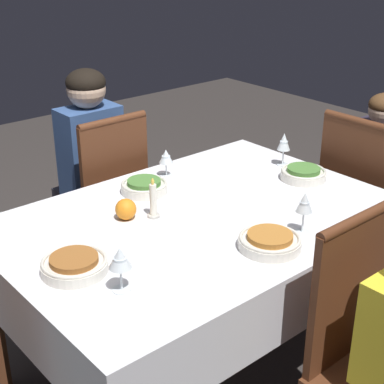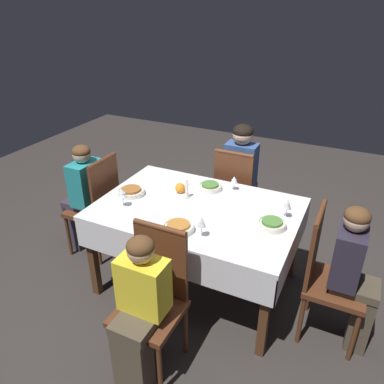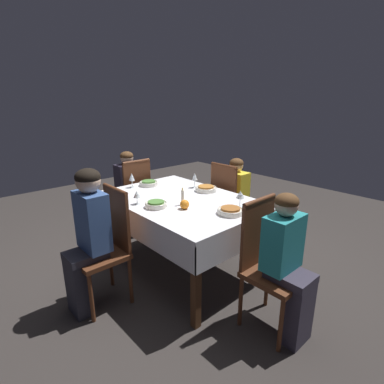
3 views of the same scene
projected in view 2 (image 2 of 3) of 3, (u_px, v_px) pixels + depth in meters
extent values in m
plane|color=#332D2B|center=(197.00, 283.00, 3.30)|extent=(8.00, 8.00, 0.00)
cube|color=silver|center=(197.00, 209.00, 2.95)|extent=(1.56, 1.07, 0.04)
cube|color=silver|center=(165.00, 260.00, 2.58)|extent=(1.56, 0.01, 0.22)
cube|color=silver|center=(222.00, 195.00, 3.43)|extent=(1.56, 0.01, 0.22)
cube|color=silver|center=(118.00, 203.00, 3.31)|extent=(0.01, 1.07, 0.22)
cube|color=silver|center=(294.00, 248.00, 2.71)|extent=(0.01, 1.07, 0.22)
cube|color=#4C2D19|center=(93.00, 257.00, 3.03)|extent=(0.06, 0.06, 0.74)
cube|color=#4C2D19|center=(264.00, 315.00, 2.48)|extent=(0.06, 0.06, 0.74)
cube|color=#4C2D19|center=(153.00, 206.00, 3.77)|extent=(0.06, 0.06, 0.74)
cube|color=#4C2D19|center=(294.00, 241.00, 3.23)|extent=(0.06, 0.06, 0.74)
cube|color=#562D19|center=(238.00, 198.00, 3.75)|extent=(0.40, 0.40, 0.04)
cube|color=#562D19|center=(233.00, 180.00, 3.48)|extent=(0.37, 0.03, 0.52)
cylinder|color=#562D19|center=(234.00, 153.00, 3.35)|extent=(0.36, 0.04, 0.04)
cylinder|color=#562D19|center=(258.00, 213.00, 3.94)|extent=(0.03, 0.03, 0.43)
cylinder|color=#562D19|center=(227.00, 206.00, 4.07)|extent=(0.03, 0.03, 0.43)
cylinder|color=#562D19|center=(247.00, 230.00, 3.66)|extent=(0.03, 0.03, 0.43)
cylinder|color=#562D19|center=(214.00, 222.00, 3.79)|extent=(0.03, 0.03, 0.43)
cube|color=#562D19|center=(148.00, 313.00, 2.38)|extent=(0.40, 0.40, 0.04)
cube|color=#562D19|center=(161.00, 262.00, 2.40)|extent=(0.37, 0.03, 0.52)
cylinder|color=#562D19|center=(160.00, 227.00, 2.28)|extent=(0.36, 0.04, 0.04)
cylinder|color=#562D19|center=(113.00, 350.00, 2.42)|extent=(0.03, 0.03, 0.43)
cylinder|color=#562D19|center=(160.00, 371.00, 2.28)|extent=(0.03, 0.03, 0.43)
cylinder|color=#562D19|center=(142.00, 313.00, 2.70)|extent=(0.03, 0.03, 0.43)
cylinder|color=#562D19|center=(186.00, 330.00, 2.56)|extent=(0.03, 0.03, 0.43)
cube|color=#562D19|center=(92.00, 210.00, 3.53)|extent=(0.40, 0.40, 0.04)
cube|color=#562D19|center=(105.00, 188.00, 3.33)|extent=(0.03, 0.37, 0.52)
cylinder|color=#562D19|center=(102.00, 161.00, 3.21)|extent=(0.04, 0.36, 0.04)
cylinder|color=#562D19|center=(92.00, 218.00, 3.85)|extent=(0.03, 0.03, 0.43)
cylinder|color=#562D19|center=(69.00, 236.00, 3.57)|extent=(0.03, 0.03, 0.43)
cylinder|color=#562D19|center=(121.00, 226.00, 3.71)|extent=(0.03, 0.03, 0.43)
cylinder|color=#562D19|center=(98.00, 245.00, 3.43)|extent=(0.03, 0.03, 0.43)
cube|color=#562D19|center=(336.00, 286.00, 2.60)|extent=(0.40, 0.40, 0.04)
cube|color=#562D19|center=(315.00, 247.00, 2.54)|extent=(0.03, 0.37, 0.52)
cylinder|color=#562D19|center=(321.00, 214.00, 2.42)|extent=(0.04, 0.36, 0.04)
cylinder|color=#562D19|center=(354.00, 337.00, 2.50)|extent=(0.03, 0.03, 0.43)
cylinder|color=#562D19|center=(358.00, 303.00, 2.78)|extent=(0.03, 0.03, 0.43)
cylinder|color=#562D19|center=(301.00, 320.00, 2.64)|extent=(0.03, 0.03, 0.43)
cylinder|color=#562D19|center=(310.00, 289.00, 2.92)|extent=(0.03, 0.03, 0.43)
cube|color=#282833|center=(243.00, 207.00, 4.01)|extent=(0.22, 0.14, 0.47)
cube|color=#282833|center=(242.00, 188.00, 3.82)|extent=(0.24, 0.31, 0.06)
cube|color=#38568E|center=(241.00, 167.00, 3.63)|extent=(0.30, 0.18, 0.48)
sphere|color=beige|center=(243.00, 135.00, 3.48)|extent=(0.19, 0.19, 0.19)
ellipsoid|color=black|center=(243.00, 131.00, 3.46)|extent=(0.19, 0.19, 0.13)
cube|color=#4C4233|center=(133.00, 361.00, 2.32)|extent=(0.22, 0.14, 0.47)
cube|color=#4C4233|center=(138.00, 320.00, 2.27)|extent=(0.24, 0.31, 0.06)
cube|color=yellow|center=(143.00, 285.00, 2.24)|extent=(0.30, 0.18, 0.36)
sphere|color=#D6A884|center=(141.00, 250.00, 2.12)|extent=(0.16, 0.16, 0.16)
ellipsoid|color=brown|center=(140.00, 246.00, 2.10)|extent=(0.16, 0.16, 0.11)
cube|color=#383342|center=(79.00, 225.00, 3.71)|extent=(0.14, 0.22, 0.47)
cube|color=#383342|center=(82.00, 203.00, 3.55)|extent=(0.31, 0.24, 0.06)
cube|color=teal|center=(86.00, 183.00, 3.41)|extent=(0.18, 0.30, 0.41)
sphere|color=beige|center=(82.00, 154.00, 3.28)|extent=(0.16, 0.16, 0.16)
ellipsoid|color=brown|center=(81.00, 151.00, 3.27)|extent=(0.16, 0.16, 0.11)
cube|color=#4C4233|center=(360.00, 318.00, 2.63)|extent=(0.14, 0.22, 0.47)
cube|color=#4C4233|center=(355.00, 286.00, 2.54)|extent=(0.31, 0.24, 0.06)
cube|color=#282333|center=(348.00, 255.00, 2.46)|extent=(0.18, 0.30, 0.40)
sphere|color=beige|center=(357.00, 220.00, 2.34)|extent=(0.16, 0.16, 0.16)
ellipsoid|color=brown|center=(358.00, 216.00, 2.32)|extent=(0.16, 0.16, 0.11)
cylinder|color=silver|center=(210.00, 188.00, 3.20)|extent=(0.20, 0.20, 0.04)
torus|color=silver|center=(210.00, 185.00, 3.19)|extent=(0.20, 0.20, 0.01)
cylinder|color=#4C7F38|center=(210.00, 185.00, 3.19)|extent=(0.14, 0.14, 0.02)
cylinder|color=white|center=(234.00, 190.00, 3.20)|extent=(0.06, 0.06, 0.00)
cylinder|color=white|center=(234.00, 186.00, 3.19)|extent=(0.01, 0.01, 0.06)
cone|color=white|center=(234.00, 180.00, 3.16)|extent=(0.06, 0.06, 0.06)
cylinder|color=white|center=(234.00, 181.00, 3.16)|extent=(0.04, 0.04, 0.03)
cylinder|color=silver|center=(178.00, 228.00, 2.64)|extent=(0.23, 0.23, 0.04)
torus|color=silver|center=(178.00, 226.00, 2.63)|extent=(0.22, 0.22, 0.01)
cylinder|color=#B2702D|center=(178.00, 225.00, 2.62)|extent=(0.16, 0.16, 0.02)
cylinder|color=white|center=(201.00, 236.00, 2.58)|extent=(0.06, 0.06, 0.00)
cylinder|color=white|center=(202.00, 231.00, 2.56)|extent=(0.01, 0.01, 0.08)
cone|color=white|center=(202.00, 221.00, 2.52)|extent=(0.06, 0.06, 0.08)
cylinder|color=white|center=(202.00, 223.00, 2.53)|extent=(0.04, 0.04, 0.03)
cylinder|color=silver|center=(131.00, 192.00, 3.12)|extent=(0.22, 0.22, 0.04)
torus|color=silver|center=(131.00, 190.00, 3.11)|extent=(0.22, 0.22, 0.01)
cylinder|color=#995B28|center=(131.00, 190.00, 3.11)|extent=(0.16, 0.16, 0.02)
cylinder|color=white|center=(124.00, 206.00, 2.95)|extent=(0.06, 0.06, 0.00)
cylinder|color=white|center=(123.00, 201.00, 2.93)|extent=(0.01, 0.01, 0.08)
cone|color=white|center=(122.00, 193.00, 2.90)|extent=(0.07, 0.07, 0.07)
cylinder|color=white|center=(122.00, 194.00, 2.91)|extent=(0.04, 0.04, 0.03)
cylinder|color=silver|center=(272.00, 225.00, 2.68)|extent=(0.21, 0.21, 0.04)
torus|color=silver|center=(272.00, 222.00, 2.67)|extent=(0.20, 0.20, 0.01)
cylinder|color=#4C7F38|center=(272.00, 222.00, 2.66)|extent=(0.15, 0.15, 0.02)
cylinder|color=white|center=(286.00, 217.00, 2.80)|extent=(0.06, 0.06, 0.00)
cylinder|color=white|center=(286.00, 213.00, 2.78)|extent=(0.01, 0.01, 0.07)
cone|color=white|center=(287.00, 204.00, 2.75)|extent=(0.06, 0.06, 0.08)
cylinder|color=white|center=(287.00, 205.00, 2.75)|extent=(0.04, 0.04, 0.04)
cylinder|color=beige|center=(187.00, 197.00, 3.08)|extent=(0.05, 0.05, 0.01)
cylinder|color=white|center=(187.00, 189.00, 3.05)|extent=(0.03, 0.03, 0.13)
ellipsoid|color=#F9C64C|center=(187.00, 181.00, 3.01)|extent=(0.01, 0.01, 0.03)
sphere|color=orange|center=(180.00, 188.00, 3.14)|extent=(0.08, 0.08, 0.08)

